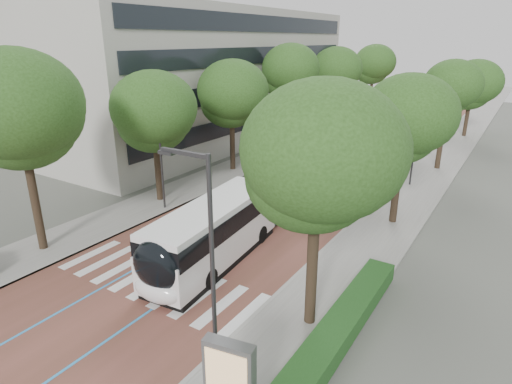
{
  "coord_description": "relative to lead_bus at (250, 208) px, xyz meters",
  "views": [
    {
      "loc": [
        13.72,
        -11.53,
        10.96
      ],
      "look_at": [
        0.92,
        8.59,
        2.4
      ],
      "focal_mm": 30.0,
      "sensor_mm": 36.0,
      "label": 1
    }
  ],
  "objects": [
    {
      "name": "hedge",
      "position": [
        8.16,
        -7.85,
        -1.11
      ],
      "size": [
        1.2,
        14.0,
        0.8
      ],
      "primitive_type": "cube",
      "color": "#1A4317",
      "rests_on": "sidewalk_right"
    },
    {
      "name": "trees_right",
      "position": [
        6.76,
        13.99,
        4.71
      ],
      "size": [
        5.91,
        47.88,
        9.24
      ],
      "color": "black",
      "rests_on": "ground"
    },
    {
      "name": "trees_left",
      "position": [
        -8.44,
        17.38,
        5.27
      ],
      "size": [
        6.38,
        61.27,
        10.1
      ],
      "color": "black",
      "rests_on": "ground"
    },
    {
      "name": "office_building",
      "position": [
        -20.41,
        20.15,
        5.37
      ],
      "size": [
        18.11,
        40.0,
        14.0
      ],
      "color": "#9A998F",
      "rests_on": "ground"
    },
    {
      "name": "road",
      "position": [
        -0.94,
        32.15,
        -1.62
      ],
      "size": [
        11.0,
        140.0,
        0.02
      ],
      "primitive_type": "cube",
      "color": "brown",
      "rests_on": "ground"
    },
    {
      "name": "bus_queued_1",
      "position": [
        0.69,
        29.22,
        -0.0
      ],
      "size": [
        2.72,
        12.44,
        3.2
      ],
      "rotation": [
        0.0,
        0.0,
        0.02
      ],
      "color": "silver",
      "rests_on": "ground"
    },
    {
      "name": "lamp_post_left",
      "position": [
        -7.04,
        0.15,
        2.49
      ],
      "size": [
        0.14,
        0.14,
        8.0
      ],
      "primitive_type": "cylinder",
      "color": "#313134",
      "rests_on": "sidewalk_left"
    },
    {
      "name": "lane_line_left",
      "position": [
        -2.54,
        32.15,
        -1.6
      ],
      "size": [
        0.12,
        126.0,
        0.01
      ],
      "primitive_type": "cube",
      "color": "#2A8BD3",
      "rests_on": "road"
    },
    {
      "name": "sidewalk_left",
      "position": [
        -8.44,
        32.15,
        -1.57
      ],
      "size": [
        4.0,
        140.0,
        0.12
      ],
      "primitive_type": "cube",
      "color": "gray",
      "rests_on": "ground"
    },
    {
      "name": "streetlight_near",
      "position": [
        5.68,
        -10.85,
        3.19
      ],
      "size": [
        1.82,
        0.2,
        8.0
      ],
      "color": "#313134",
      "rests_on": "sidewalk_right"
    },
    {
      "name": "kerb_left",
      "position": [
        -6.54,
        32.15,
        -1.57
      ],
      "size": [
        0.2,
        140.0,
        0.14
      ],
      "primitive_type": "cube",
      "color": "gray",
      "rests_on": "ground"
    },
    {
      "name": "bus_queued_0",
      "position": [
        0.42,
        15.48,
        -0.0
      ],
      "size": [
        3.02,
        12.49,
        3.2
      ],
      "rotation": [
        0.0,
        0.0,
        0.04
      ],
      "color": "silver",
      "rests_on": "ground"
    },
    {
      "name": "ground",
      "position": [
        -0.94,
        -7.85,
        -1.63
      ],
      "size": [
        160.0,
        160.0,
        0.0
      ],
      "primitive_type": "plane",
      "color": "#51544C",
      "rests_on": "ground"
    },
    {
      "name": "sidewalk_right",
      "position": [
        6.56,
        32.15,
        -1.57
      ],
      "size": [
        4.0,
        140.0,
        0.12
      ],
      "primitive_type": "cube",
      "color": "gray",
      "rests_on": "ground"
    },
    {
      "name": "zebra_crossing",
      "position": [
        -0.74,
        -6.85,
        -1.6
      ],
      "size": [
        10.55,
        3.6,
        0.01
      ],
      "color": "silver",
      "rests_on": "ground"
    },
    {
      "name": "lead_bus",
      "position": [
        0.0,
        0.0,
        0.0
      ],
      "size": [
        4.2,
        18.55,
        3.2
      ],
      "rotation": [
        0.0,
        0.0,
        0.09
      ],
      "color": "black",
      "rests_on": "ground"
    },
    {
      "name": "streetlight_far",
      "position": [
        5.68,
        14.15,
        3.19
      ],
      "size": [
        1.82,
        0.2,
        8.0
      ],
      "color": "#313134",
      "rests_on": "sidewalk_right"
    },
    {
      "name": "kerb_right",
      "position": [
        4.66,
        32.15,
        -1.57
      ],
      "size": [
        0.2,
        140.0,
        0.14
      ],
      "primitive_type": "cube",
      "color": "gray",
      "rests_on": "ground"
    },
    {
      "name": "lane_line_right",
      "position": [
        0.66,
        32.15,
        -1.6
      ],
      "size": [
        0.12,
        126.0,
        0.01
      ],
      "primitive_type": "cube",
      "color": "#2A8BD3",
      "rests_on": "road"
    }
  ]
}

